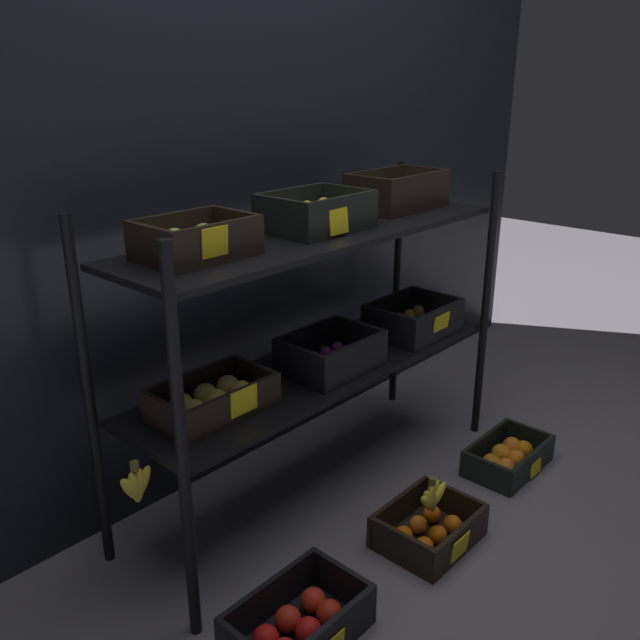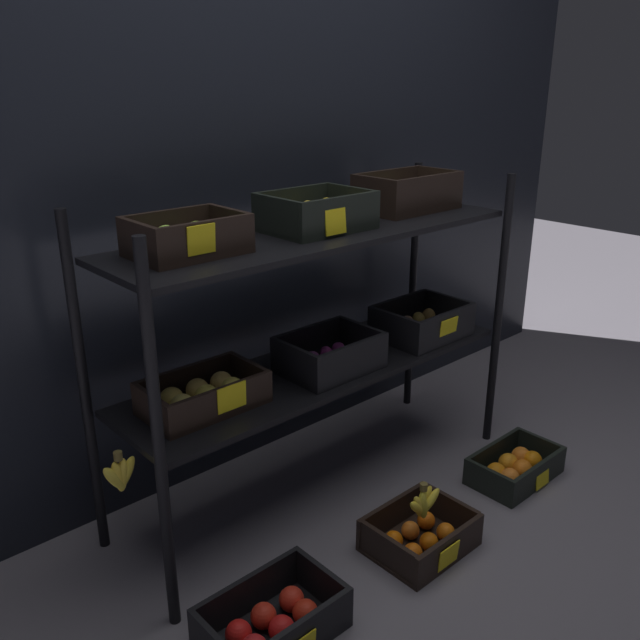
{
  "view_description": "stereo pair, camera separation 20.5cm",
  "coord_description": "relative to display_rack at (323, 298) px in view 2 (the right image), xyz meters",
  "views": [
    {
      "loc": [
        -1.58,
        -1.43,
        1.44
      ],
      "look_at": [
        0.0,
        0.0,
        0.65
      ],
      "focal_mm": 37.59,
      "sensor_mm": 36.0,
      "label": 1
    },
    {
      "loc": [
        -1.43,
        -1.58,
        1.44
      ],
      "look_at": [
        0.0,
        0.0,
        0.65
      ],
      "focal_mm": 37.59,
      "sensor_mm": 36.0,
      "label": 2
    }
  ],
  "objects": [
    {
      "name": "crate_ground_apple_red",
      "position": [
        -0.59,
        -0.45,
        -0.68
      ],
      "size": [
        0.38,
        0.24,
        0.13
      ],
      "color": "black",
      "rests_on": "ground_plane"
    },
    {
      "name": "crate_ground_tangerine",
      "position": [
        -0.01,
        -0.48,
        -0.69
      ],
      "size": [
        0.32,
        0.26,
        0.11
      ],
      "color": "black",
      "rests_on": "ground_plane"
    },
    {
      "name": "crate_ground_orange",
      "position": [
        0.56,
        -0.46,
        -0.69
      ],
      "size": [
        0.36,
        0.22,
        0.11
      ],
      "color": "black",
      "rests_on": "ground_plane"
    },
    {
      "name": "display_rack",
      "position": [
        0.0,
        0.0,
        0.0
      ],
      "size": [
        1.61,
        0.47,
        1.1
      ],
      "color": "black",
      "rests_on": "ground_plane"
    },
    {
      "name": "banana_bunch_loose",
      "position": [
        -0.01,
        -0.48,
        -0.56
      ],
      "size": [
        0.16,
        0.05,
        0.13
      ],
      "color": "brown",
      "rests_on": "crate_ground_tangerine"
    },
    {
      "name": "ground_plane",
      "position": [
        -0.01,
        0.0,
        -0.73
      ],
      "size": [
        10.0,
        10.0,
        0.0
      ],
      "primitive_type": "plane",
      "color": "slate"
    },
    {
      "name": "storefront_wall",
      "position": [
        -0.01,
        0.42,
        0.4
      ],
      "size": [
        3.89,
        0.12,
        2.27
      ],
      "primitive_type": "cube",
      "color": "black",
      "rests_on": "ground_plane"
    }
  ]
}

